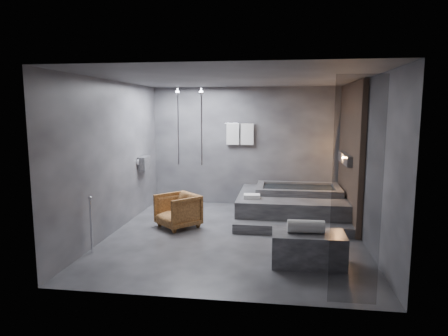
# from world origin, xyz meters

# --- Properties ---
(room) EXTENTS (5.00, 5.04, 2.82)m
(room) POSITION_xyz_m (0.40, 0.24, 1.73)
(room) COLOR #2C2C2E
(room) RESTS_ON ground
(tub_deck) EXTENTS (2.20, 2.00, 0.50)m
(tub_deck) POSITION_xyz_m (1.05, 1.45, 0.25)
(tub_deck) COLOR #313133
(tub_deck) RESTS_ON ground
(tub_step) EXTENTS (2.20, 0.36, 0.18)m
(tub_step) POSITION_xyz_m (1.05, 0.27, 0.09)
(tub_step) COLOR #313133
(tub_step) RESTS_ON ground
(concrete_bench) EXTENTS (1.07, 0.60, 0.48)m
(concrete_bench) POSITION_xyz_m (1.24, -1.20, 0.24)
(concrete_bench) COLOR #38383B
(concrete_bench) RESTS_ON ground
(driftwood_chair) EXTENTS (1.00, 1.00, 0.66)m
(driftwood_chair) POSITION_xyz_m (-1.15, 0.38, 0.33)
(driftwood_chair) COLOR #4F2D13
(driftwood_chair) RESTS_ON ground
(rolled_towel) EXTENTS (0.54, 0.21, 0.19)m
(rolled_towel) POSITION_xyz_m (1.19, -1.19, 0.57)
(rolled_towel) COLOR silver
(rolled_towel) RESTS_ON concrete_bench
(deck_towel) EXTENTS (0.34, 0.27, 0.09)m
(deck_towel) POSITION_xyz_m (0.25, 0.89, 0.54)
(deck_towel) COLOR white
(deck_towel) RESTS_ON tub_deck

